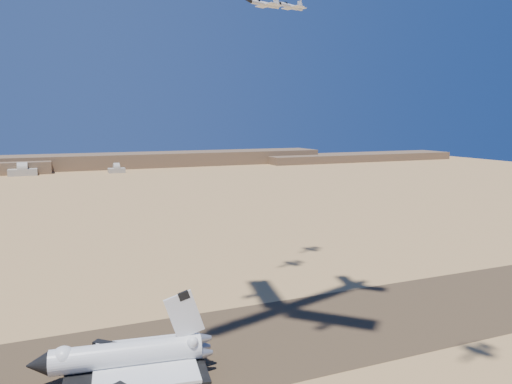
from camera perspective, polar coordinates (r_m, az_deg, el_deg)
name	(u,v)px	position (r m, az deg, el deg)	size (l,w,h in m)	color
ground	(200,350)	(142.12, -6.37, -17.55)	(1200.00, 1200.00, 0.00)	tan
runway	(200,350)	(142.11, -6.37, -17.54)	(600.00, 50.00, 0.06)	#483824
ridgeline	(131,162)	(660.23, -14.07, 3.33)	(960.00, 90.00, 18.00)	brown
hangars	(18,172)	(604.70, -25.52, 2.07)	(200.50, 29.50, 30.00)	#A09A8E
shuttle	(126,357)	(128.93, -14.64, -17.83)	(42.81, 29.88, 21.03)	silver
crew_a	(175,377)	(128.42, -9.30, -20.12)	(0.66, 0.44, 1.82)	#CD620C
chase_jet_c	(264,4)	(178.33, 0.94, 20.71)	(15.21, 8.93, 3.89)	silver
chase_jet_d	(290,6)	(201.62, 3.96, 20.43)	(15.43, 9.23, 3.99)	silver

